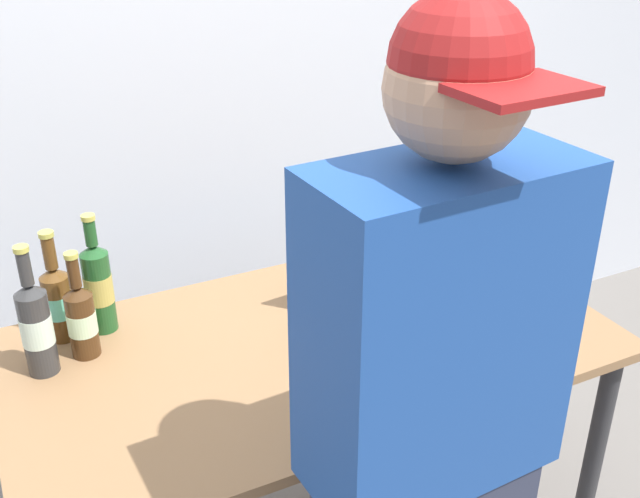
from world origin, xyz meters
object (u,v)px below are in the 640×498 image
at_px(beer_bottle_dark, 81,318).
at_px(beer_bottle_amber, 36,326).
at_px(laptop, 363,293).
at_px(beer_bottle_green, 58,300).
at_px(beer_bottle_brown, 98,285).
at_px(person_figure, 426,463).

bearing_deg(beer_bottle_dark, beer_bottle_amber, -165.39).
distance_m(laptop, beer_bottle_green, 0.77).
xyz_separation_m(laptop, beer_bottle_dark, (-0.70, 0.11, 0.05)).
distance_m(beer_bottle_brown, beer_bottle_green, 0.10).
height_order(beer_bottle_brown, beer_bottle_amber, beer_bottle_amber).
bearing_deg(laptop, beer_bottle_dark, 170.99).
relative_size(beer_bottle_green, person_figure, 0.17).
distance_m(laptop, beer_bottle_dark, 0.71).
bearing_deg(beer_bottle_brown, laptop, -17.91).
xyz_separation_m(laptop, beer_bottle_brown, (-0.64, 0.21, 0.08)).
relative_size(beer_bottle_amber, person_figure, 0.19).
height_order(laptop, beer_bottle_amber, beer_bottle_amber).
xyz_separation_m(beer_bottle_amber, beer_bottle_dark, (0.10, 0.03, -0.02)).
bearing_deg(beer_bottle_brown, beer_bottle_green, 177.39).
distance_m(beer_bottle_green, beer_bottle_amber, 0.14).
relative_size(beer_bottle_dark, person_figure, 0.16).
distance_m(laptop, beer_bottle_amber, 0.81).
xyz_separation_m(beer_bottle_green, beer_bottle_dark, (0.04, -0.10, -0.01)).
height_order(laptop, beer_bottle_green, beer_bottle_green).
height_order(beer_bottle_green, person_figure, person_figure).
distance_m(beer_bottle_brown, person_figure, 0.95).
height_order(beer_bottle_amber, beer_bottle_dark, beer_bottle_amber).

